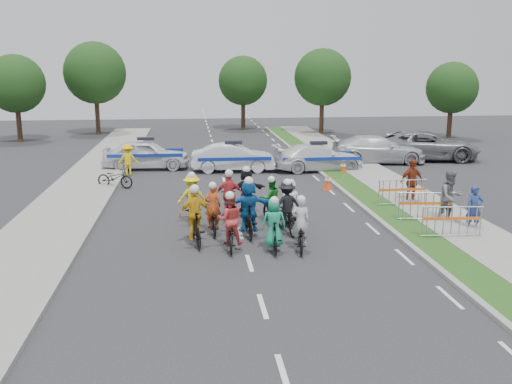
{
  "coord_description": "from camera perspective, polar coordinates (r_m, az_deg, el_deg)",
  "views": [
    {
      "loc": [
        -1.59,
        -15.36,
        5.55
      ],
      "look_at": [
        0.69,
        4.35,
        1.1
      ],
      "focal_mm": 40.0,
      "sensor_mm": 36.0,
      "label": 1
    }
  ],
  "objects": [
    {
      "name": "civilian_sedan",
      "position": [
        33.54,
        12.08,
        4.18
      ],
      "size": [
        5.57,
        2.75,
        1.56
      ],
      "primitive_type": "imported",
      "rotation": [
        0.0,
        0.0,
        1.46
      ],
      "color": "silver",
      "rests_on": "ground"
    },
    {
      "name": "rider_5",
      "position": [
        18.69,
        -0.74,
        -1.96
      ],
      "size": [
        1.61,
        1.93,
        2.02
      ],
      "rotation": [
        0.0,
        0.0,
        3.16
      ],
      "color": "black",
      "rests_on": "ground"
    },
    {
      "name": "tree_4",
      "position": [
        49.59,
        -1.31,
        11.06
      ],
      "size": [
        4.2,
        4.2,
        6.3
      ],
      "color": "#382619",
      "rests_on": "ground"
    },
    {
      "name": "rider_7",
      "position": [
        20.11,
        3.46,
        -1.47
      ],
      "size": [
        0.76,
        1.63,
        1.66
      ],
      "rotation": [
        0.0,
        0.0,
        3.31
      ],
      "color": "black",
      "rests_on": "ground"
    },
    {
      "name": "tree_2",
      "position": [
        45.8,
        19.02,
        9.81
      ],
      "size": [
        3.85,
        3.85,
        5.77
      ],
      "color": "#382619",
      "rests_on": "ground"
    },
    {
      "name": "civilian_suv",
      "position": [
        35.33,
        16.56,
        4.49
      ],
      "size": [
        6.59,
        3.79,
        1.73
      ],
      "primitive_type": "imported",
      "rotation": [
        0.0,
        0.0,
        1.42
      ],
      "color": "slate",
      "rests_on": "ground"
    },
    {
      "name": "police_car_2",
      "position": [
        30.64,
        6.24,
        3.46
      ],
      "size": [
        5.0,
        2.41,
        1.4
      ],
      "primitive_type": "imported",
      "rotation": [
        0.0,
        0.0,
        1.66
      ],
      "color": "silver",
      "rests_on": "ground"
    },
    {
      "name": "sidewalk_right",
      "position": [
        23.0,
        17.17,
        -1.73
      ],
      "size": [
        2.4,
        60.0,
        0.13
      ],
      "primitive_type": "cube",
      "color": "gray",
      "rests_on": "ground"
    },
    {
      "name": "police_car_0",
      "position": [
        31.49,
        -10.91,
        3.71
      ],
      "size": [
        4.74,
        2.14,
        1.58
      ],
      "primitive_type": "imported",
      "rotation": [
        0.0,
        0.0,
        1.51
      ],
      "color": "silver",
      "rests_on": "ground"
    },
    {
      "name": "rider_9",
      "position": [
        20.47,
        -2.7,
        -0.97
      ],
      "size": [
        0.98,
        1.84,
        1.93
      ],
      "rotation": [
        0.0,
        0.0,
        3.16
      ],
      "color": "black",
      "rests_on": "ground"
    },
    {
      "name": "police_car_1",
      "position": [
        30.26,
        -2.27,
        3.45
      ],
      "size": [
        4.48,
        1.79,
        1.45
      ],
      "primitive_type": "imported",
      "rotation": [
        0.0,
        0.0,
        1.51
      ],
      "color": "silver",
      "rests_on": "ground"
    },
    {
      "name": "rider_0",
      "position": [
        17.39,
        4.44,
        -4.0
      ],
      "size": [
        0.82,
        1.77,
        1.74
      ],
      "rotation": [
        0.0,
        0.0,
        3.0
      ],
      "color": "black",
      "rests_on": "ground"
    },
    {
      "name": "barrier_2",
      "position": [
        23.29,
        14.41,
        -0.14
      ],
      "size": [
        2.01,
        0.52,
        1.12
      ],
      "primitive_type": null,
      "rotation": [
        0.0,
        0.0,
        0.01
      ],
      "color": "#A5A8AD",
      "rests_on": "ground"
    },
    {
      "name": "sidewalk_left",
      "position": [
        21.65,
        -19.5,
        -2.78
      ],
      "size": [
        3.0,
        60.0,
        0.13
      ],
      "primitive_type": "cube",
      "color": "gray",
      "rests_on": "ground"
    },
    {
      "name": "spectator_1",
      "position": [
        21.39,
        18.89,
        -0.45
      ],
      "size": [
        1.07,
        0.92,
        1.91
      ],
      "primitive_type": "imported",
      "rotation": [
        0.0,
        0.0,
        0.23
      ],
      "color": "slate",
      "rests_on": "ground"
    },
    {
      "name": "rider_3",
      "position": [
        17.9,
        -6.09,
        -2.98
      ],
      "size": [
        1.04,
        1.92,
        1.96
      ],
      "rotation": [
        0.0,
        0.0,
        3.29
      ],
      "color": "black",
      "rests_on": "ground"
    },
    {
      "name": "rider_4",
      "position": [
        19.1,
        3.06,
        -2.0
      ],
      "size": [
        1.13,
        1.92,
        1.88
      ],
      "rotation": [
        0.0,
        0.0,
        3.32
      ],
      "color": "black",
      "rests_on": "ground"
    },
    {
      "name": "rider_6",
      "position": [
        19.15,
        -4.33,
        -2.41
      ],
      "size": [
        0.66,
        1.76,
        1.78
      ],
      "rotation": [
        0.0,
        0.0,
        3.17
      ],
      "color": "black",
      "rests_on": "ground"
    },
    {
      "name": "rider_8",
      "position": [
        20.18,
        1.49,
        -1.4
      ],
      "size": [
        0.9,
        1.8,
        1.75
      ],
      "rotation": [
        0.0,
        0.0,
        3.32
      ],
      "color": "black",
      "rests_on": "ground"
    },
    {
      "name": "marshal_hiviz",
      "position": [
        29.88,
        -12.67,
        3.19
      ],
      "size": [
        1.06,
        0.63,
        1.61
      ],
      "primitive_type": "imported",
      "rotation": [
        0.0,
        0.0,
        3.11
      ],
      "color": "yellow",
      "rests_on": "ground"
    },
    {
      "name": "tree_0",
      "position": [
        45.12,
        -22.92,
        9.93
      ],
      "size": [
        4.2,
        4.2,
        6.3
      ],
      "color": "#382619",
      "rests_on": "ground"
    },
    {
      "name": "spectator_0",
      "position": [
        20.7,
        21.0,
        -1.55
      ],
      "size": [
        0.61,
        0.44,
        1.55
      ],
      "primitive_type": "imported",
      "rotation": [
        0.0,
        0.0,
        -0.12
      ],
      "color": "navy",
      "rests_on": "ground"
    },
    {
      "name": "tree_3",
      "position": [
        47.94,
        -15.81,
        11.38
      ],
      "size": [
        4.9,
        4.9,
        7.35
      ],
      "color": "#382619",
      "rests_on": "ground"
    },
    {
      "name": "rider_10",
      "position": [
        20.31,
        -6.4,
        -1.16
      ],
      "size": [
        1.12,
        1.93,
        1.9
      ],
      "rotation": [
        0.0,
        0.0,
        3.27
      ],
      "color": "black",
      "rests_on": "ground"
    },
    {
      "name": "grass_strip",
      "position": [
        22.34,
        12.93,
        -1.93
      ],
      "size": [
        1.2,
        60.0,
        0.11
      ],
      "primitive_type": "cube",
      "color": "#1A4716",
      "rests_on": "ground"
    },
    {
      "name": "rider_1",
      "position": [
        17.21,
        1.78,
        -3.81
      ],
      "size": [
        0.74,
        1.67,
        1.74
      ],
      "rotation": [
        0.0,
        0.0,
        3.11
      ],
      "color": "black",
      "rests_on": "ground"
    },
    {
      "name": "ground",
      "position": [
        16.41,
        -0.67,
        -7.13
      ],
      "size": [
        90.0,
        90.0,
        0.0
      ],
      "primitive_type": "plane",
      "color": "#28282B",
      "rests_on": "ground"
    },
    {
      "name": "tree_1",
      "position": [
        46.59,
        6.67,
        11.31
      ],
      "size": [
        4.55,
        4.55,
        6.82
      ],
      "color": "#382619",
      "rests_on": "ground"
    },
    {
      "name": "spectator_2",
      "position": [
        24.0,
        15.3,
        1.04
      ],
      "size": [
        1.15,
        0.71,
        1.82
      ],
      "primitive_type": "imported",
      "rotation": [
        0.0,
        0.0,
        0.26
      ],
      "color": "maroon",
      "rests_on": "ground"
    },
    {
      "name": "barrier_0",
      "position": [
        19.4,
        18.97,
        -2.97
      ],
      "size": [
        2.03,
        0.65,
        1.12
      ],
      "primitive_type": null,
      "rotation": [
        0.0,
        0.0,
        -0.08
      ],
      "color": "#A5A8AD",
      "rests_on": "ground"
    },
    {
      "name": "barrier_1",
      "position": [
        21.22,
        16.6,
        -1.5
      ],
      "size": [
        2.05,
        0.75,
        1.12
      ],
      "primitive_type": null,
      "rotation": [
        0.0,
        0.0,
        -0.13
      ],
      "color": "#A5A8AD",
      "rests_on": "ground"
    },
    {
      "name": "cone_0",
      "position": [
        26.0,
        7.2,
        0.98
      ],
      "size": [
        0.4,
        0.4,
        0.7
      ],
      "color": "#F24C0C",
      "rests_on": "ground"
    },
    {
      "name": "rider_2",
      "position": [
        17.4,
        -2.63,
        -3.6
      ],
      "size": [
        0.79,
        1.83,
        1.85
      ],
      "rotation": [
        0.0,
        0.0,
        3.11
      ],
      "color": "black",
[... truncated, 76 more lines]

